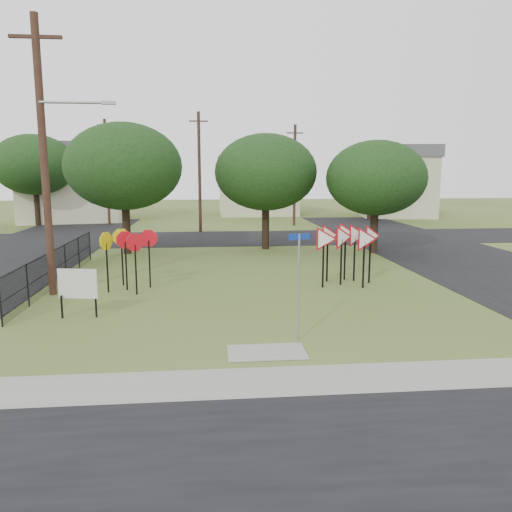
{
  "coord_description": "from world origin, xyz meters",
  "views": [
    {
      "loc": [
        -1.45,
        -14.48,
        4.57
      ],
      "look_at": [
        0.25,
        3.0,
        1.6
      ],
      "focal_mm": 35.0,
      "sensor_mm": 36.0,
      "label": 1
    }
  ],
  "objects_px": {
    "street_name_sign": "(299,280)",
    "stop_sign_cluster": "(128,246)",
    "yield_sign_cluster": "(347,240)",
    "info_board": "(78,286)"
  },
  "relations": [
    {
      "from": "street_name_sign",
      "to": "stop_sign_cluster",
      "type": "bearing_deg",
      "value": 130.44
    },
    {
      "from": "street_name_sign",
      "to": "yield_sign_cluster",
      "type": "bearing_deg",
      "value": 64.38
    },
    {
      "from": "info_board",
      "to": "yield_sign_cluster",
      "type": "bearing_deg",
      "value": 22.28
    },
    {
      "from": "info_board",
      "to": "street_name_sign",
      "type": "bearing_deg",
      "value": -23.0
    },
    {
      "from": "yield_sign_cluster",
      "to": "info_board",
      "type": "height_order",
      "value": "yield_sign_cluster"
    },
    {
      "from": "stop_sign_cluster",
      "to": "yield_sign_cluster",
      "type": "xyz_separation_m",
      "value": [
        8.77,
        0.29,
        0.09
      ]
    },
    {
      "from": "info_board",
      "to": "stop_sign_cluster",
      "type": "bearing_deg",
      "value": 75.0
    },
    {
      "from": "street_name_sign",
      "to": "info_board",
      "type": "bearing_deg",
      "value": 157.0
    },
    {
      "from": "stop_sign_cluster",
      "to": "yield_sign_cluster",
      "type": "bearing_deg",
      "value": 1.87
    },
    {
      "from": "street_name_sign",
      "to": "yield_sign_cluster",
      "type": "xyz_separation_m",
      "value": [
        3.24,
        6.77,
        0.15
      ]
    }
  ]
}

